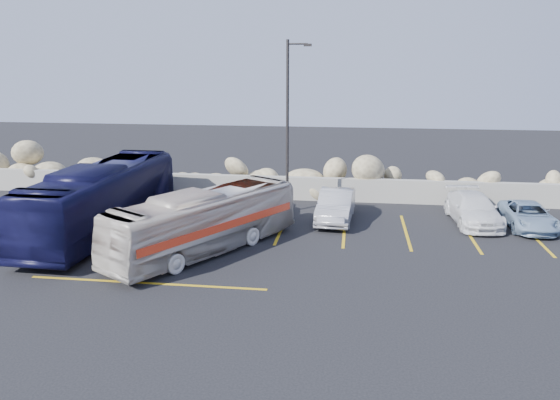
# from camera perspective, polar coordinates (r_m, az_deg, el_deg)

# --- Properties ---
(ground) EXTENTS (90.00, 90.00, 0.00)m
(ground) POSITION_cam_1_polar(r_m,az_deg,el_deg) (18.06, -11.02, -8.94)
(ground) COLOR black
(ground) RESTS_ON ground
(seawall) EXTENTS (60.00, 0.40, 1.20)m
(seawall) POSITION_cam_1_polar(r_m,az_deg,el_deg) (28.95, -3.56, 1.40)
(seawall) COLOR #9A968C
(seawall) RESTS_ON ground
(riprap_pile) EXTENTS (54.00, 2.80, 2.60)m
(riprap_pile) POSITION_cam_1_polar(r_m,az_deg,el_deg) (29.96, -3.13, 3.21)
(riprap_pile) COLOR #8C7C5C
(riprap_pile) RESTS_ON ground
(parking_lines) EXTENTS (18.16, 9.36, 0.01)m
(parking_lines) POSITION_cam_1_polar(r_m,az_deg,el_deg) (22.39, 4.99, -4.08)
(parking_lines) COLOR gold
(parking_lines) RESTS_ON ground
(lamppost) EXTENTS (1.14, 0.18, 8.00)m
(lamppost) POSITION_cam_1_polar(r_m,az_deg,el_deg) (25.50, 0.91, 8.10)
(lamppost) COLOR #2B2726
(lamppost) RESTS_ON ground
(vintage_bus) EXTENTS (6.13, 8.27, 2.36)m
(vintage_bus) POSITION_cam_1_polar(r_m,az_deg,el_deg) (20.76, -7.84, -2.24)
(vintage_bus) COLOR beige
(vintage_bus) RESTS_ON ground
(tour_coach) EXTENTS (2.74, 10.48, 2.90)m
(tour_coach) POSITION_cam_1_polar(r_m,az_deg,el_deg) (24.11, -18.06, 0.16)
(tour_coach) COLOR #101036
(tour_coach) RESTS_ON ground
(car_a) EXTENTS (1.84, 3.85, 1.27)m
(car_a) POSITION_cam_1_polar(r_m,az_deg,el_deg) (25.14, -1.72, -0.49)
(car_a) COLOR white
(car_a) RESTS_ON ground
(car_b) EXTENTS (1.75, 4.33, 1.40)m
(car_b) POSITION_cam_1_polar(r_m,az_deg,el_deg) (24.83, 5.86, -0.59)
(car_b) COLOR #ADACB1
(car_b) RESTS_ON ground
(car_c) EXTENTS (2.14, 4.62, 1.31)m
(car_c) POSITION_cam_1_polar(r_m,az_deg,el_deg) (25.80, 19.53, -0.89)
(car_c) COLOR white
(car_c) RESTS_ON ground
(car_d) EXTENTS (1.84, 3.96, 1.10)m
(car_d) POSITION_cam_1_polar(r_m,az_deg,el_deg) (25.98, 24.51, -1.50)
(car_d) COLOR #7E97B3
(car_d) RESTS_ON ground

